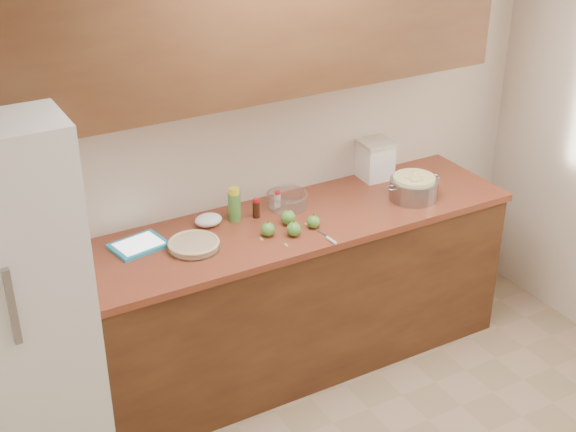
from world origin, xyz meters
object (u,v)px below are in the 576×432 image
flour_canister (375,159)px  pie (194,245)px  colander (413,188)px  tablet (139,245)px

flour_canister → pie: bearing=-168.3°
pie → flour_canister: bearing=11.7°
colander → tablet: bearing=171.4°
pie → colander: size_ratio=0.74×
pie → colander: (1.29, -0.08, 0.04)m
flour_canister → tablet: 1.51m
pie → tablet: (-0.23, 0.15, -0.01)m
colander → flour_canister: size_ratio=1.56×
colander → flour_canister: (-0.03, 0.34, 0.05)m
colander → flour_canister: bearing=94.4°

